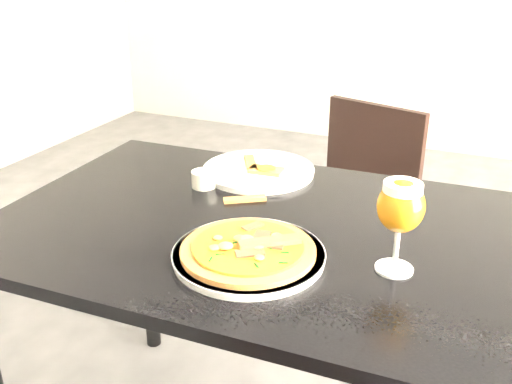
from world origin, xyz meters
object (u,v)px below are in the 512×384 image
at_px(beer_glass, 401,207).
at_px(chair_far, 353,214).
at_px(dining_table, 258,257).
at_px(pizza, 249,249).

bearing_deg(beer_glass, chair_far, 108.70).
xyz_separation_m(chair_far, beer_glass, (0.27, -0.80, 0.43)).
height_order(chair_far, beer_glass, beer_glass).
height_order(dining_table, beer_glass, beer_glass).
bearing_deg(dining_table, pizza, -74.91).
height_order(dining_table, chair_far, chair_far).
distance_m(pizza, beer_glass, 0.31).
xyz_separation_m(pizza, beer_glass, (0.28, 0.08, 0.11)).
xyz_separation_m(dining_table, pizza, (0.05, -0.16, 0.12)).
relative_size(dining_table, chair_far, 1.47).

